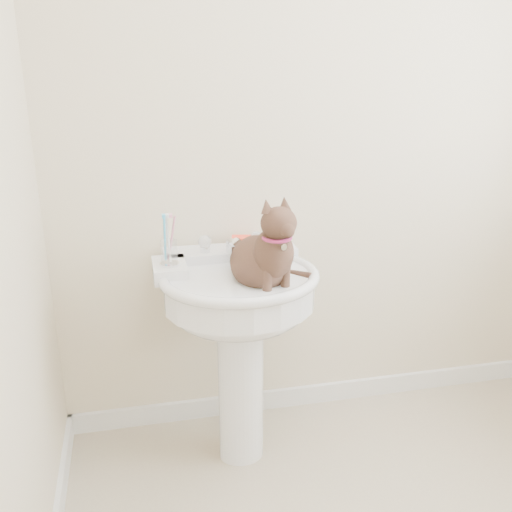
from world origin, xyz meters
TOP-DOWN VIEW (x-y plane):
  - wall_back at (0.00, 1.10)m, footprint 2.20×0.00m
  - baseboard_back at (0.00, 1.09)m, footprint 2.20×0.02m
  - pedestal_sink at (-0.41, 0.81)m, footprint 0.60×0.59m
  - faucet at (-0.40, 0.96)m, footprint 0.28×0.12m
  - soap_bar at (-0.34, 1.04)m, footprint 0.10×0.07m
  - toothbrush_cup at (-0.65, 0.86)m, footprint 0.07×0.07m
  - cat at (-0.33, 0.73)m, footprint 0.24×0.30m

SIDE VIEW (x-z plane):
  - baseboard_back at x=0.00m, z-range 0.00..0.09m
  - pedestal_sink at x=-0.41m, z-range 0.24..1.06m
  - soap_bar at x=-0.34m, z-range 0.82..0.85m
  - faucet at x=-0.40m, z-range 0.79..0.93m
  - toothbrush_cup at x=-0.65m, z-range 0.78..0.96m
  - cat at x=-0.33m, z-range 0.66..1.09m
  - wall_back at x=0.00m, z-range 0.00..2.50m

